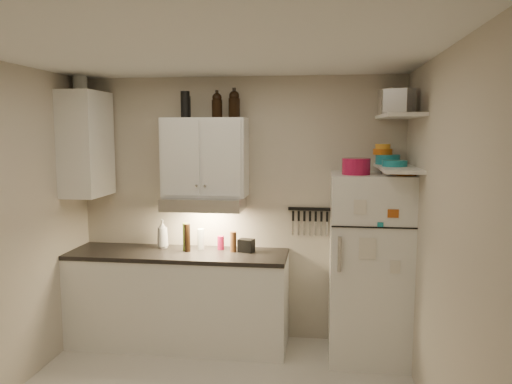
# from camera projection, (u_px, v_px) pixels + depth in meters

# --- Properties ---
(ceiling) EXTENTS (3.20, 3.00, 0.02)m
(ceiling) POSITION_uv_depth(u_px,v_px,m) (201.00, 50.00, 3.33)
(ceiling) COLOR white
(ceiling) RESTS_ON ground
(back_wall) EXTENTS (3.20, 0.02, 2.60)m
(back_wall) POSITION_uv_depth(u_px,v_px,m) (239.00, 209.00, 4.98)
(back_wall) COLOR beige
(back_wall) RESTS_ON ground
(right_wall) EXTENTS (0.02, 3.00, 2.60)m
(right_wall) POSITION_uv_depth(u_px,v_px,m) (443.00, 249.00, 3.28)
(right_wall) COLOR beige
(right_wall) RESTS_ON ground
(base_cabinet) EXTENTS (2.10, 0.60, 0.88)m
(base_cabinet) POSITION_uv_depth(u_px,v_px,m) (179.00, 300.00, 4.85)
(base_cabinet) COLOR white
(base_cabinet) RESTS_ON floor
(countertop) EXTENTS (2.10, 0.62, 0.04)m
(countertop) POSITION_uv_depth(u_px,v_px,m) (178.00, 254.00, 4.79)
(countertop) COLOR black
(countertop) RESTS_ON base_cabinet
(upper_cabinet) EXTENTS (0.80, 0.33, 0.75)m
(upper_cabinet) POSITION_uv_depth(u_px,v_px,m) (205.00, 157.00, 4.78)
(upper_cabinet) COLOR white
(upper_cabinet) RESTS_ON back_wall
(side_cabinet) EXTENTS (0.33, 0.55, 1.00)m
(side_cabinet) POSITION_uv_depth(u_px,v_px,m) (86.00, 144.00, 4.78)
(side_cabinet) COLOR white
(side_cabinet) RESTS_ON left_wall
(range_hood) EXTENTS (0.76, 0.46, 0.12)m
(range_hood) POSITION_uv_depth(u_px,v_px,m) (204.00, 203.00, 4.77)
(range_hood) COLOR silver
(range_hood) RESTS_ON back_wall
(fridge) EXTENTS (0.70, 0.68, 1.70)m
(fridge) POSITION_uv_depth(u_px,v_px,m) (369.00, 267.00, 4.52)
(fridge) COLOR white
(fridge) RESTS_ON floor
(shelf_hi) EXTENTS (0.30, 0.95, 0.03)m
(shelf_hi) POSITION_uv_depth(u_px,v_px,m) (399.00, 116.00, 4.20)
(shelf_hi) COLOR white
(shelf_hi) RESTS_ON right_wall
(shelf_lo) EXTENTS (0.30, 0.95, 0.03)m
(shelf_lo) POSITION_uv_depth(u_px,v_px,m) (397.00, 168.00, 4.25)
(shelf_lo) COLOR white
(shelf_lo) RESTS_ON right_wall
(knife_strip) EXTENTS (0.42, 0.02, 0.03)m
(knife_strip) POSITION_uv_depth(u_px,v_px,m) (310.00, 209.00, 4.86)
(knife_strip) COLOR black
(knife_strip) RESTS_ON back_wall
(dutch_oven) EXTENTS (0.31, 0.31, 0.14)m
(dutch_oven) POSITION_uv_depth(u_px,v_px,m) (356.00, 166.00, 4.31)
(dutch_oven) COLOR #A5133F
(dutch_oven) RESTS_ON fridge
(book_stack) EXTENTS (0.24, 0.26, 0.07)m
(book_stack) POSITION_uv_depth(u_px,v_px,m) (404.00, 171.00, 4.26)
(book_stack) COLOR #AF4F15
(book_stack) RESTS_ON fridge
(spice_jar) EXTENTS (0.09, 0.09, 0.11)m
(spice_jar) POSITION_uv_depth(u_px,v_px,m) (386.00, 168.00, 4.31)
(spice_jar) COLOR silver
(spice_jar) RESTS_ON fridge
(stock_pot) EXTENTS (0.34, 0.34, 0.23)m
(stock_pot) POSITION_uv_depth(u_px,v_px,m) (395.00, 103.00, 4.52)
(stock_pot) COLOR silver
(stock_pot) RESTS_ON shelf_hi
(tin_a) EXTENTS (0.25, 0.24, 0.21)m
(tin_a) POSITION_uv_depth(u_px,v_px,m) (399.00, 101.00, 4.12)
(tin_a) COLOR #AAAAAD
(tin_a) RESTS_ON shelf_hi
(tin_b) EXTENTS (0.23, 0.23, 0.18)m
(tin_b) POSITION_uv_depth(u_px,v_px,m) (398.00, 101.00, 3.84)
(tin_b) COLOR #AAAAAD
(tin_b) RESTS_ON shelf_hi
(bowl_teal) EXTENTS (0.22, 0.22, 0.09)m
(bowl_teal) POSITION_uv_depth(u_px,v_px,m) (388.00, 159.00, 4.52)
(bowl_teal) COLOR teal
(bowl_teal) RESTS_ON shelf_lo
(bowl_orange) EXTENTS (0.17, 0.17, 0.05)m
(bowl_orange) POSITION_uv_depth(u_px,v_px,m) (383.00, 152.00, 4.52)
(bowl_orange) COLOR #CC6213
(bowl_orange) RESTS_ON bowl_teal
(bowl_yellow) EXTENTS (0.14, 0.14, 0.04)m
(bowl_yellow) POSITION_uv_depth(u_px,v_px,m) (383.00, 146.00, 4.52)
(bowl_yellow) COLOR gold
(bowl_yellow) RESTS_ON bowl_orange
(plates) EXTENTS (0.26, 0.26, 0.05)m
(plates) POSITION_uv_depth(u_px,v_px,m) (395.00, 163.00, 4.23)
(plates) COLOR teal
(plates) RESTS_ON shelf_lo
(growler_a) EXTENTS (0.10, 0.10, 0.24)m
(growler_a) POSITION_uv_depth(u_px,v_px,m) (217.00, 105.00, 4.69)
(growler_a) COLOR black
(growler_a) RESTS_ON upper_cabinet
(growler_b) EXTENTS (0.13, 0.13, 0.26)m
(growler_b) POSITION_uv_depth(u_px,v_px,m) (234.00, 104.00, 4.69)
(growler_b) COLOR black
(growler_b) RESTS_ON upper_cabinet
(thermos_a) EXTENTS (0.09, 0.09, 0.20)m
(thermos_a) POSITION_uv_depth(u_px,v_px,m) (187.00, 107.00, 4.73)
(thermos_a) COLOR black
(thermos_a) RESTS_ON upper_cabinet
(thermos_b) EXTENTS (0.11, 0.11, 0.25)m
(thermos_b) POSITION_uv_depth(u_px,v_px,m) (185.00, 104.00, 4.69)
(thermos_b) COLOR black
(thermos_b) RESTS_ON upper_cabinet
(side_jar) EXTENTS (0.17, 0.17, 0.18)m
(side_jar) POSITION_uv_depth(u_px,v_px,m) (80.00, 82.00, 4.76)
(side_jar) COLOR silver
(side_jar) RESTS_ON side_cabinet
(soap_bottle) EXTENTS (0.16, 0.16, 0.32)m
(soap_bottle) POSITION_uv_depth(u_px,v_px,m) (162.00, 232.00, 4.94)
(soap_bottle) COLOR white
(soap_bottle) RESTS_ON countertop
(pepper_mill) EXTENTS (0.08, 0.08, 0.20)m
(pepper_mill) POSITION_uv_depth(u_px,v_px,m) (233.00, 242.00, 4.79)
(pepper_mill) COLOR brown
(pepper_mill) RESTS_ON countertop
(oil_bottle) EXTENTS (0.06, 0.06, 0.27)m
(oil_bottle) POSITION_uv_depth(u_px,v_px,m) (185.00, 237.00, 4.83)
(oil_bottle) COLOR #55731C
(oil_bottle) RESTS_ON countertop
(vinegar_bottle) EXTENTS (0.07, 0.07, 0.27)m
(vinegar_bottle) POSITION_uv_depth(u_px,v_px,m) (187.00, 238.00, 4.79)
(vinegar_bottle) COLOR black
(vinegar_bottle) RESTS_ON countertop
(clear_bottle) EXTENTS (0.08, 0.08, 0.20)m
(clear_bottle) POSITION_uv_depth(u_px,v_px,m) (201.00, 239.00, 4.89)
(clear_bottle) COLOR silver
(clear_bottle) RESTS_ON countertop
(red_jar) EXTENTS (0.07, 0.07, 0.13)m
(red_jar) POSITION_uv_depth(u_px,v_px,m) (221.00, 243.00, 4.88)
(red_jar) COLOR #A5133F
(red_jar) RESTS_ON countertop
(caddy) EXTENTS (0.17, 0.14, 0.12)m
(caddy) POSITION_uv_depth(u_px,v_px,m) (246.00, 245.00, 4.79)
(caddy) COLOR black
(caddy) RESTS_ON countertop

